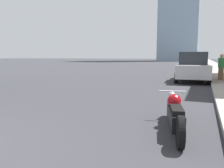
{
  "coord_description": "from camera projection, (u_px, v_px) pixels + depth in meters",
  "views": [
    {
      "loc": [
        4.35,
        -1.11,
        1.53
      ],
      "look_at": [
        1.87,
        4.81,
        0.73
      ],
      "focal_mm": 35.0,
      "sensor_mm": 36.0,
      "label": 1
    }
  ],
  "objects": [
    {
      "name": "parked_car_silver",
      "position": [
        192.0,
        67.0,
        13.7
      ],
      "size": [
        2.21,
        4.55,
        1.82
      ],
      "rotation": [
        0.0,
        0.0,
        0.07
      ],
      "color": "#BCBCC1",
      "rests_on": "ground_plane"
    },
    {
      "name": "pedestrian",
      "position": [
        221.0,
        67.0,
        13.1
      ],
      "size": [
        0.36,
        0.22,
        1.55
      ],
      "color": "brown",
      "rests_on": "sidewalk"
    },
    {
      "name": "motorcycle",
      "position": [
        175.0,
        113.0,
        4.56
      ],
      "size": [
        0.78,
        2.39,
        0.72
      ],
      "rotation": [
        0.0,
        0.0,
        0.21
      ],
      "color": "black",
      "rests_on": "ground_plane"
    },
    {
      "name": "parked_car_white",
      "position": [
        201.0,
        60.0,
        46.59
      ],
      "size": [
        1.9,
        3.92,
        1.61
      ],
      "rotation": [
        0.0,
        0.0,
        0.02
      ],
      "color": "silver",
      "rests_on": "ground_plane"
    },
    {
      "name": "parked_car_green",
      "position": [
        199.0,
        61.0,
        35.64
      ],
      "size": [
        2.05,
        4.33,
        1.69
      ],
      "rotation": [
        0.0,
        0.0,
        0.05
      ],
      "color": "#1E6B33",
      "rests_on": "ground_plane"
    },
    {
      "name": "parked_car_yellow",
      "position": [
        195.0,
        63.0,
        25.8
      ],
      "size": [
        2.23,
        4.35,
        1.63
      ],
      "rotation": [
        0.0,
        0.0,
        -0.09
      ],
      "color": "gold",
      "rests_on": "ground_plane"
    },
    {
      "name": "sidewalk",
      "position": [
        214.0,
        66.0,
        37.17
      ],
      "size": [
        2.48,
        240.0,
        0.15
      ],
      "color": "#9E998E",
      "rests_on": "ground_plane"
    }
  ]
}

